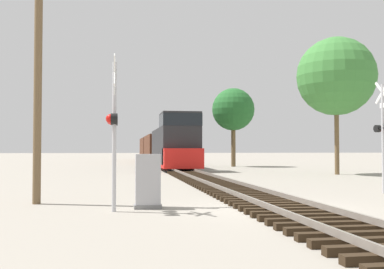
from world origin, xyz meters
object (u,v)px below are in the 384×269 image
object	(u,v)px
crossing_signal_far	(384,130)
tree_mid_background	(233,110)
tree_far_right	(336,77)
crossing_signal_near	(113,123)
relay_cabinet	(148,182)
utility_pole	(38,60)
freight_train	(159,148)

from	to	relation	value
crossing_signal_far	tree_mid_background	bearing A→B (deg)	-6.08
crossing_signal_far	tree_far_right	size ratio (longest dim) A/B	0.47
crossing_signal_near	relay_cabinet	world-z (taller)	crossing_signal_near
tree_far_right	crossing_signal_near	bearing A→B (deg)	-132.57
utility_pole	tree_mid_background	size ratio (longest dim) A/B	1.12
relay_cabinet	utility_pole	distance (m)	5.44
freight_train	tree_far_right	world-z (taller)	tree_far_right
tree_far_right	crossing_signal_far	bearing A→B (deg)	-109.32
freight_train	tree_mid_background	world-z (taller)	tree_mid_background
crossing_signal_near	freight_train	bearing A→B (deg)	173.38
freight_train	tree_far_right	distance (m)	27.59
relay_cabinet	utility_pole	xyz separation A→B (m)	(-3.47, 1.63, 3.85)
relay_cabinet	crossing_signal_near	bearing A→B (deg)	-150.47
relay_cabinet	tree_far_right	bearing A→B (deg)	48.40
utility_pole	freight_train	bearing A→B (deg)	79.52
crossing_signal_near	crossing_signal_far	xyz separation A→B (m)	(10.60, 3.64, 0.01)
crossing_signal_far	tree_far_right	distance (m)	14.22
crossing_signal_near	utility_pole	bearing A→B (deg)	-131.87
relay_cabinet	tree_mid_background	size ratio (longest dim) A/B	0.20
crossing_signal_near	utility_pole	world-z (taller)	utility_pole
freight_train	crossing_signal_near	world-z (taller)	freight_train
utility_pole	tree_mid_background	distance (m)	32.51
relay_cabinet	utility_pole	world-z (taller)	utility_pole
utility_pole	tree_far_right	bearing A→B (deg)	39.02
crossing_signal_near	tree_mid_background	bearing A→B (deg)	159.96
tree_far_right	tree_mid_background	size ratio (longest dim) A/B	1.20
tree_mid_background	relay_cabinet	bearing A→B (deg)	-108.72
relay_cabinet	tree_mid_background	bearing A→B (deg)	71.28
relay_cabinet	tree_mid_background	xyz separation A→B (m)	(10.49, 30.96, 5.00)
tree_far_right	tree_mid_background	world-z (taller)	tree_far_right
utility_pole	tree_mid_background	xyz separation A→B (m)	(13.96, 29.33, 1.14)
freight_train	tree_far_right	xyz separation A→B (m)	(10.26, -25.14, 4.92)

